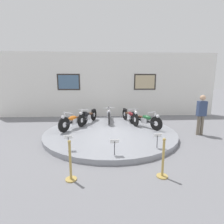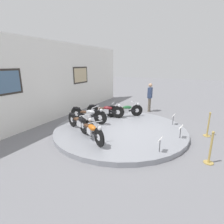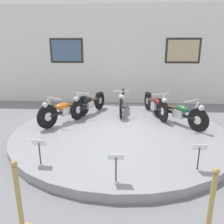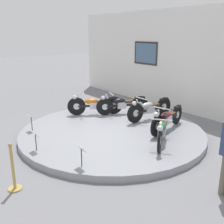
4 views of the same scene
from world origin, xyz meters
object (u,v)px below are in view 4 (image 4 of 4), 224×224
(info_placard_front_centre, at_px, (35,137))
(motorcycle_silver, at_px, (149,108))
(motorcycle_orange, at_px, (94,104))
(info_placard_front_left, at_px, (31,119))
(motorcycle_green, at_px, (162,129))
(motorcycle_black, at_px, (121,104))
(motorcycle_maroon, at_px, (167,118))
(stanchion_post_right_of_entry, at_px, (14,174))
(info_placard_front_right, at_px, (81,151))

(info_placard_front_centre, bearing_deg, motorcycle_silver, 90.01)
(motorcycle_orange, distance_m, info_placard_front_left, 2.45)
(motorcycle_green, relative_size, info_placard_front_left, 3.17)
(motorcycle_black, height_order, motorcycle_green, motorcycle_black)
(motorcycle_black, xyz_separation_m, motorcycle_maroon, (2.16, -0.00, 0.01))
(stanchion_post_right_of_entry, bearing_deg, motorcycle_black, 115.30)
(motorcycle_orange, bearing_deg, info_placard_front_centre, -60.69)
(motorcycle_maroon, xyz_separation_m, motorcycle_green, (0.56, -0.85, -0.01))
(motorcycle_maroon, distance_m, info_placard_front_left, 4.14)
(motorcycle_maroon, xyz_separation_m, info_placard_front_centre, (-1.08, -3.75, -0.02))
(motorcycle_black, distance_m, stanchion_post_right_of_entry, 5.20)
(motorcycle_orange, relative_size, info_placard_front_right, 3.39)
(motorcycle_maroon, relative_size, info_placard_front_centre, 3.80)
(info_placard_front_left, bearing_deg, info_placard_front_right, 0.00)
(info_placard_front_centre, relative_size, info_placard_front_right, 1.00)
(motorcycle_orange, height_order, info_placard_front_right, motorcycle_orange)
(motorcycle_green, distance_m, info_placard_front_left, 3.92)
(motorcycle_orange, distance_m, motorcycle_maroon, 2.84)
(motorcycle_green, xyz_separation_m, info_placard_front_left, (-3.07, -2.44, -0.01))
(motorcycle_silver, xyz_separation_m, info_placard_front_centre, (0.00, -4.09, -0.03))
(info_placard_front_right, bearing_deg, info_placard_front_left, 180.00)
(motorcycle_black, bearing_deg, info_placard_front_centre, -73.88)
(stanchion_post_right_of_entry, bearing_deg, info_placard_front_right, 77.80)
(motorcycle_black, bearing_deg, info_placard_front_left, -96.20)
(motorcycle_silver, xyz_separation_m, motorcycle_maroon, (1.08, -0.34, -0.01))
(motorcycle_silver, xyz_separation_m, stanchion_post_right_of_entry, (1.14, -5.04, -0.24))
(motorcycle_orange, distance_m, motorcycle_black, 1.01)
(info_placard_front_left, height_order, stanchion_post_right_of_entry, stanchion_post_right_of_entry)
(motorcycle_black, bearing_deg, info_placard_front_right, -52.48)
(stanchion_post_right_of_entry, bearing_deg, motorcycle_maroon, 90.71)
(motorcycle_green, bearing_deg, info_placard_front_right, -94.51)
(info_placard_front_centre, bearing_deg, info_placard_front_right, 17.84)
(info_placard_front_centre, relative_size, stanchion_post_right_of_entry, 0.50)
(motorcycle_silver, bearing_deg, motorcycle_black, -162.55)
(motorcycle_orange, relative_size, motorcycle_maroon, 0.89)
(motorcycle_orange, xyz_separation_m, motorcycle_maroon, (2.71, 0.85, -0.01))
(motorcycle_orange, distance_m, stanchion_post_right_of_entry, 4.74)
(motorcycle_black, height_order, info_placard_front_left, motorcycle_black)
(info_placard_front_right, bearing_deg, motorcycle_black, 127.52)
(motorcycle_black, bearing_deg, stanchion_post_right_of_entry, -64.70)
(motorcycle_black, height_order, motorcycle_silver, motorcycle_silver)
(motorcycle_black, relative_size, stanchion_post_right_of_entry, 1.80)
(motorcycle_maroon, height_order, info_placard_front_left, motorcycle_maroon)
(motorcycle_silver, bearing_deg, info_placard_front_centre, -89.99)
(motorcycle_maroon, bearing_deg, info_placard_front_left, -127.46)
(motorcycle_maroon, height_order, stanchion_post_right_of_entry, stanchion_post_right_of_entry)
(motorcycle_black, bearing_deg, motorcycle_green, -17.35)
(motorcycle_black, relative_size, info_placard_front_centre, 3.60)
(stanchion_post_right_of_entry, bearing_deg, motorcycle_silver, 102.72)
(motorcycle_silver, relative_size, info_placard_front_left, 3.95)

